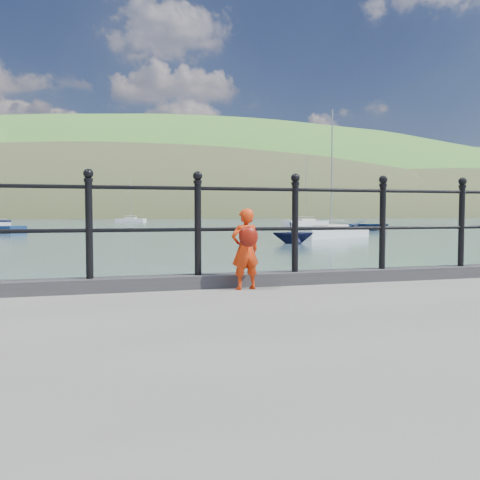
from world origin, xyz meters
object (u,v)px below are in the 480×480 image
object	(u,v)px
launch_navy	(293,233)
sailboat_near	(331,233)
railing	(248,217)
launch_blue	(363,225)
child	(245,248)
sailboat_deep	(131,220)
sailboat_far	(306,223)

from	to	relation	value
launch_navy	sailboat_near	xyz separation A→B (m)	(5.27, 5.56, -0.31)
railing	launch_blue	world-z (taller)	railing
launch_navy	sailboat_near	world-z (taller)	sailboat_near
launch_blue	sailboat_near	world-z (taller)	sailboat_near
child	sailboat_deep	world-z (taller)	sailboat_deep
sailboat_deep	sailboat_near	world-z (taller)	sailboat_near
launch_blue	launch_navy	size ratio (longest dim) A/B	2.15
sailboat_deep	sailboat_near	bearing A→B (deg)	-55.58
sailboat_deep	sailboat_far	size ratio (longest dim) A/B	0.85
launch_blue	sailboat_deep	size ratio (longest dim) A/B	0.60
launch_blue	railing	bearing A→B (deg)	-171.78
railing	child	xyz separation A→B (m)	(-0.11, -0.27, -0.36)
launch_blue	sailboat_far	xyz separation A→B (m)	(2.35, 20.89, -0.21)
railing	launch_blue	distance (m)	49.85
railing	launch_blue	size ratio (longest dim) A/B	3.40
child	sailboat_far	xyz separation A→B (m)	(28.15, 63.87, -1.13)
launch_blue	launch_navy	xyz separation A→B (m)	(-15.85, -19.57, 0.10)
railing	sailboat_near	distance (m)	32.46
sailboat_far	launch_blue	bearing A→B (deg)	-115.22
sailboat_deep	sailboat_far	xyz separation A→B (m)	(23.00, -35.71, 0.00)
launch_navy	sailboat_near	bearing A→B (deg)	-32.90
child	launch_blue	world-z (taller)	child
sailboat_near	launch_blue	bearing A→B (deg)	25.10
launch_blue	sailboat_deep	world-z (taller)	sailboat_deep
launch_blue	sailboat_far	distance (m)	21.02
launch_navy	sailboat_deep	world-z (taller)	sailboat_deep
sailboat_far	sailboat_near	distance (m)	37.22
sailboat_far	sailboat_deep	bearing A→B (deg)	103.98
launch_blue	launch_navy	world-z (taller)	launch_navy
launch_blue	sailboat_near	bearing A→B (deg)	-177.81
railing	sailboat_deep	size ratio (longest dim) A/B	2.03
sailboat_deep	sailboat_far	bearing A→B (deg)	-30.91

